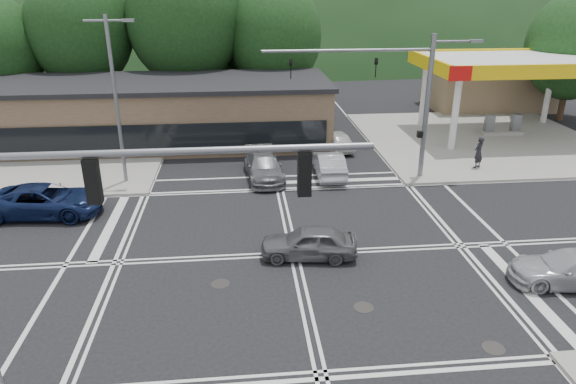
{
  "coord_description": "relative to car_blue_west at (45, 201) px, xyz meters",
  "views": [
    {
      "loc": [
        -2.09,
        -18.64,
        10.5
      ],
      "look_at": [
        0.08,
        3.39,
        1.4
      ],
      "focal_mm": 32.0,
      "sensor_mm": 36.0,
      "label": 1
    }
  ],
  "objects": [
    {
      "name": "signal_mast_ne",
      "position": [
        18.44,
        3.2,
        4.32
      ],
      "size": [
        11.65,
        0.3,
        8.0
      ],
      "color": "slate",
      "rests_on": "ground"
    },
    {
      "name": "hill_north",
      "position": [
        11.5,
        85.0,
        -0.75
      ],
      "size": [
        252.0,
        126.0,
        140.0
      ],
      "primitive_type": "ellipsoid",
      "color": "#193317",
      "rests_on": "ground"
    },
    {
      "name": "car_queue_b",
      "position": [
        15.86,
        9.0,
        -0.09
      ],
      "size": [
        2.22,
        4.13,
        1.33
      ],
      "primitive_type": "imported",
      "rotation": [
        0.0,
        0.0,
        3.31
      ],
      "color": "#BBBAB6",
      "rests_on": "ground"
    },
    {
      "name": "car_grey_center",
      "position": [
        12.06,
        -5.3,
        -0.08
      ],
      "size": [
        4.08,
        2.02,
        1.34
      ],
      "primitive_type": "imported",
      "rotation": [
        0.0,
        0.0,
        -1.69
      ],
      "color": "#56585A",
      "rests_on": "ground"
    },
    {
      "name": "commercial_row",
      "position": [
        3.5,
        12.0,
        1.25
      ],
      "size": [
        24.0,
        8.0,
        4.0
      ],
      "primitive_type": "cube",
      "color": "brown",
      "rests_on": "ground"
    },
    {
      "name": "ground",
      "position": [
        11.5,
        -5.0,
        -0.75
      ],
      "size": [
        120.0,
        120.0,
        0.0
      ],
      "primitive_type": "plane",
      "color": "black",
      "rests_on": "ground"
    },
    {
      "name": "streetlight_nw",
      "position": [
        3.06,
        4.0,
        4.3
      ],
      "size": [
        2.5,
        0.25,
        9.0
      ],
      "color": "slate",
      "rests_on": "ground"
    },
    {
      "name": "tree_n_e",
      "position": [
        9.5,
        23.0,
        6.39
      ],
      "size": [
        8.4,
        8.4,
        11.98
      ],
      "color": "#382619",
      "rests_on": "ground"
    },
    {
      "name": "car_silver_east",
      "position": [
        21.5,
        -8.26,
        -0.1
      ],
      "size": [
        4.72,
        2.51,
        1.3
      ],
      "primitive_type": "imported",
      "rotation": [
        0.0,
        0.0,
        -1.73
      ],
      "color": "#AAACB1",
      "rests_on": "ground"
    },
    {
      "name": "sidewalk_nw",
      "position": [
        -3.5,
        10.0,
        -0.68
      ],
      "size": [
        16.0,
        16.0,
        0.15
      ],
      "primitive_type": "cube",
      "color": "gray",
      "rests_on": "ground"
    },
    {
      "name": "gas_station_canopy",
      "position": [
        28.48,
        10.99,
        4.29
      ],
      "size": [
        12.32,
        8.34,
        5.75
      ],
      "color": "silver",
      "rests_on": "ground"
    },
    {
      "name": "tree_n_c",
      "position": [
        12.5,
        19.0,
        5.74
      ],
      "size": [
        7.6,
        7.6,
        10.87
      ],
      "color": "#382619",
      "rests_on": "ground"
    },
    {
      "name": "sidewalk_ne",
      "position": [
        26.5,
        10.0,
        -0.68
      ],
      "size": [
        16.0,
        16.0,
        0.15
      ],
      "primitive_type": "cube",
      "color": "gray",
      "rests_on": "ground"
    },
    {
      "name": "tree_n_b",
      "position": [
        5.5,
        19.0,
        7.04
      ],
      "size": [
        9.0,
        9.0,
        12.98
      ],
      "color": "#382619",
      "rests_on": "ground"
    },
    {
      "name": "car_blue_west",
      "position": [
        0.0,
        0.0,
        0.0
      ],
      "size": [
        5.6,
        2.92,
        1.51
      ],
      "primitive_type": "imported",
      "rotation": [
        0.0,
        0.0,
        1.49
      ],
      "color": "#0E193F",
      "rests_on": "ground"
    },
    {
      "name": "car_northbound",
      "position": [
        10.74,
        4.0,
        -0.05
      ],
      "size": [
        2.36,
        4.97,
        1.4
      ],
      "primitive_type": "imported",
      "rotation": [
        0.0,
        0.0,
        0.08
      ],
      "color": "slate",
      "rests_on": "ground"
    },
    {
      "name": "convenience_store",
      "position": [
        31.5,
        20.0,
        1.15
      ],
      "size": [
        10.0,
        6.0,
        3.8
      ],
      "primitive_type": "cube",
      "color": "#846B4F",
      "rests_on": "ground"
    },
    {
      "name": "signal_mast_sw",
      "position": [
        5.11,
        -13.2,
        4.37
      ],
      "size": [
        9.14,
        0.28,
        8.0
      ],
      "color": "slate",
      "rests_on": "ground"
    },
    {
      "name": "tree_ne",
      "position": [
        35.5,
        15.0,
        5.09
      ],
      "size": [
        7.2,
        7.2,
        9.99
      ],
      "color": "#382619",
      "rests_on": "ground"
    },
    {
      "name": "car_queue_a",
      "position": [
        14.52,
        4.0,
        -0.04
      ],
      "size": [
        1.62,
        4.35,
        1.42
      ],
      "primitive_type": "imported",
      "rotation": [
        0.0,
        0.0,
        3.11
      ],
      "color": "#A4A6AB",
      "rests_on": "ground"
    },
    {
      "name": "pedestrian",
      "position": [
        23.55,
        4.2,
        0.34
      ],
      "size": [
        0.82,
        0.76,
        1.89
      ],
      "primitive_type": "imported",
      "rotation": [
        0.0,
        0.0,
        3.75
      ],
      "color": "black",
      "rests_on": "sidewalk_ne"
    },
    {
      "name": "tree_n_a",
      "position": [
        -2.5,
        19.0,
        6.39
      ],
      "size": [
        8.0,
        8.0,
        11.75
      ],
      "color": "#382619",
      "rests_on": "ground"
    }
  ]
}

